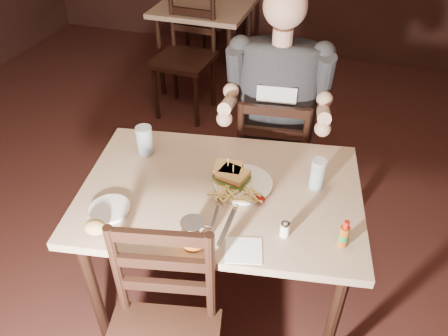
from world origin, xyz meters
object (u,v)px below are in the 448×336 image
(main_table, at_px, (221,203))
(chair_far, at_px, (272,157))
(bg_chair_far, at_px, (224,22))
(bg_chair_near, at_px, (183,59))
(diner, at_px, (278,84))
(bg_table, at_px, (205,14))
(dinner_plate, at_px, (243,184))
(hot_sauce, at_px, (344,233))
(syrup_dispenser, at_px, (193,233))
(glass_left, at_px, (145,140))
(side_plate, at_px, (110,210))
(glass_right, at_px, (317,174))

(main_table, xyz_separation_m, chair_far, (0.09, 0.72, -0.23))
(bg_chair_far, xyz_separation_m, bg_chair_near, (0.00, -1.10, 0.07))
(diner, bearing_deg, bg_table, 114.12)
(dinner_plate, distance_m, hot_sauce, 0.50)
(diner, xyz_separation_m, syrup_dispenser, (-0.10, -0.99, -0.13))
(bg_chair_far, relative_size, diner, 0.87)
(dinner_plate, xyz_separation_m, glass_left, (-0.51, 0.09, 0.06))
(syrup_dispenser, distance_m, side_plate, 0.40)
(bg_table, height_order, glass_right, glass_right)
(diner, bearing_deg, glass_left, -141.89)
(glass_right, xyz_separation_m, side_plate, (-0.78, -0.40, -0.07))
(diner, bearing_deg, bg_chair_near, 125.41)
(bg_chair_far, distance_m, glass_right, 3.01)
(main_table, distance_m, bg_table, 2.46)
(bg_chair_far, bearing_deg, bg_chair_near, 93.40)
(main_table, relative_size, chair_far, 1.45)
(bg_table, bearing_deg, dinner_plate, -66.52)
(glass_left, relative_size, glass_right, 0.99)
(bg_table, bearing_deg, side_plate, -78.95)
(bg_chair_near, distance_m, dinner_plate, 1.97)
(main_table, xyz_separation_m, bg_chair_far, (-0.89, 2.84, -0.27))
(glass_left, distance_m, glass_right, 0.81)
(bg_chair_far, bearing_deg, chair_far, 118.10)
(chair_far, height_order, bg_chair_near, bg_chair_near)
(bg_chair_near, relative_size, dinner_plate, 3.95)
(glass_left, bearing_deg, bg_chair_far, 99.80)
(hot_sauce, bearing_deg, chair_far, 116.63)
(glass_right, bearing_deg, dinner_plate, -163.58)
(bg_chair_near, bearing_deg, side_plate, -73.07)
(diner, distance_m, glass_right, 0.61)
(chair_far, xyz_separation_m, hot_sauce, (0.44, -0.88, 0.38))
(bg_chair_far, bearing_deg, syrup_dispenser, 109.05)
(bg_table, height_order, side_plate, side_plate)
(main_table, bearing_deg, hot_sauce, -16.82)
(glass_left, bearing_deg, syrup_dispenser, -48.21)
(glass_left, distance_m, side_plate, 0.42)
(glass_left, bearing_deg, hot_sauce, -17.87)
(bg_chair_far, xyz_separation_m, diner, (0.98, -2.17, 0.53))
(glass_left, bearing_deg, bg_table, 102.24)
(dinner_plate, bearing_deg, side_plate, -146.35)
(bg_chair_near, bearing_deg, glass_left, -70.78)
(main_table, bearing_deg, bg_table, 111.16)
(chair_far, height_order, glass_right, glass_right)
(bg_table, xyz_separation_m, hot_sauce, (1.42, -2.45, 0.15))
(hot_sauce, xyz_separation_m, syrup_dispenser, (-0.53, -0.17, -0.00))
(bg_chair_far, distance_m, side_plate, 3.16)
(dinner_plate, height_order, syrup_dispenser, syrup_dispenser)
(diner, xyz_separation_m, hot_sauce, (0.43, -0.83, -0.13))
(main_table, height_order, bg_chair_far, bg_chair_far)
(glass_left, height_order, glass_right, glass_right)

